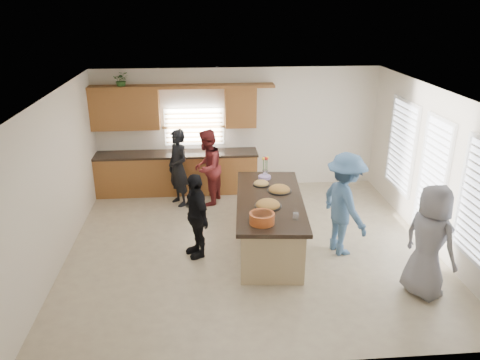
{
  "coord_description": "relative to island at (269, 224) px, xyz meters",
  "views": [
    {
      "loc": [
        -0.82,
        -7.5,
        4.23
      ],
      "look_at": [
        -0.16,
        0.37,
        1.15
      ],
      "focal_mm": 35.0,
      "sensor_mm": 36.0,
      "label": 1
    }
  ],
  "objects": [
    {
      "name": "woman_right_front",
      "position": [
        2.14,
        -1.64,
        0.44
      ],
      "size": [
        0.89,
        1.03,
        1.78
      ],
      "primitive_type": "imported",
      "rotation": [
        0.0,
        0.0,
        2.02
      ],
      "color": "slate",
      "rests_on": "ground"
    },
    {
      "name": "woman_right_back",
      "position": [
        1.26,
        -0.28,
        0.47
      ],
      "size": [
        0.97,
        1.33,
        1.84
      ],
      "primitive_type": "imported",
      "rotation": [
        0.0,
        0.0,
        1.84
      ],
      "color": "#3F628A",
      "rests_on": "ground"
    },
    {
      "name": "salad_bowl",
      "position": [
        -0.26,
        -0.94,
        0.59
      ],
      "size": [
        0.4,
        0.4,
        0.17
      ],
      "color": "#BC5322",
      "rests_on": "island"
    },
    {
      "name": "right_wall_glazing",
      "position": [
        2.89,
        -0.08,
        0.89
      ],
      "size": [
        0.06,
        4.0,
        2.25
      ],
      "color": "white",
      "rests_on": "ground"
    },
    {
      "name": "potted_plant",
      "position": [
        -2.85,
        2.87,
        2.13
      ],
      "size": [
        0.36,
        0.32,
        0.37
      ],
      "primitive_type": "imported",
      "rotation": [
        0.0,
        0.0,
        0.1
      ],
      "color": "#366A2A",
      "rests_on": "back_cabinetry"
    },
    {
      "name": "flower_vase",
      "position": [
        0.06,
        1.07,
        0.72
      ],
      "size": [
        0.14,
        0.14,
        0.41
      ],
      "color": "silver",
      "rests_on": "island"
    },
    {
      "name": "platter_front",
      "position": [
        -0.08,
        -0.34,
        0.53
      ],
      "size": [
        0.45,
        0.45,
        0.18
      ],
      "color": "black",
      "rests_on": "island"
    },
    {
      "name": "floor",
      "position": [
        -0.33,
        0.05,
        -0.45
      ],
      "size": [
        6.5,
        6.5,
        0.0
      ],
      "primitive_type": "plane",
      "color": "#C7B894",
      "rests_on": "ground"
    },
    {
      "name": "back_cabinetry",
      "position": [
        -1.79,
        2.79,
        0.46
      ],
      "size": [
        4.08,
        0.66,
        2.46
      ],
      "color": "#935C2A",
      "rests_on": "ground"
    },
    {
      "name": "woman_left_mid",
      "position": [
        -1.07,
        2.03,
        0.38
      ],
      "size": [
        0.86,
        0.97,
        1.66
      ],
      "primitive_type": "imported",
      "rotation": [
        0.0,
        0.0,
        -1.9
      ],
      "color": "maroon",
      "rests_on": "ground"
    },
    {
      "name": "woman_left_front",
      "position": [
        -1.3,
        -0.18,
        0.31
      ],
      "size": [
        0.67,
        0.96,
        1.52
      ],
      "primitive_type": "imported",
      "rotation": [
        0.0,
        0.0,
        -1.2
      ],
      "color": "black",
      "rests_on": "ground"
    },
    {
      "name": "room_shell",
      "position": [
        -0.33,
        0.05,
        1.45
      ],
      "size": [
        6.52,
        6.02,
        2.81
      ],
      "color": "silver",
      "rests_on": "ground"
    },
    {
      "name": "woman_left_back",
      "position": [
        -1.69,
        2.04,
        0.39
      ],
      "size": [
        0.66,
        0.73,
        1.68
      ],
      "primitive_type": "imported",
      "rotation": [
        0.0,
        0.0,
        -1.02
      ],
      "color": "black",
      "rests_on": "ground"
    },
    {
      "name": "platter_back",
      "position": [
        -0.07,
        0.64,
        0.52
      ],
      "size": [
        0.31,
        0.31,
        0.13
      ],
      "color": "black",
      "rests_on": "island"
    },
    {
      "name": "plate_stack",
      "position": [
        0.04,
        0.99,
        0.52
      ],
      "size": [
        0.24,
        0.24,
        0.05
      ],
      "primitive_type": "cylinder",
      "color": "#A689C7",
      "rests_on": "island"
    },
    {
      "name": "island",
      "position": [
        0.0,
        0.0,
        0.0
      ],
      "size": [
        1.39,
        2.79,
        0.95
      ],
      "rotation": [
        0.0,
        0.0,
        -0.09
      ],
      "color": "tan",
      "rests_on": "ground"
    },
    {
      "name": "platter_mid",
      "position": [
        0.22,
        0.31,
        0.53
      ],
      "size": [
        0.44,
        0.44,
        0.18
      ],
      "color": "black",
      "rests_on": "island"
    },
    {
      "name": "clear_cup",
      "position": [
        0.29,
        -0.85,
        0.55
      ],
      "size": [
        0.09,
        0.09,
        0.11
      ],
      "primitive_type": "cylinder",
      "color": "white",
      "rests_on": "island"
    }
  ]
}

